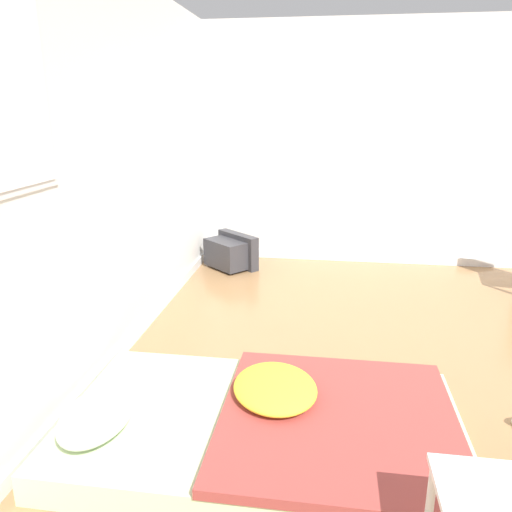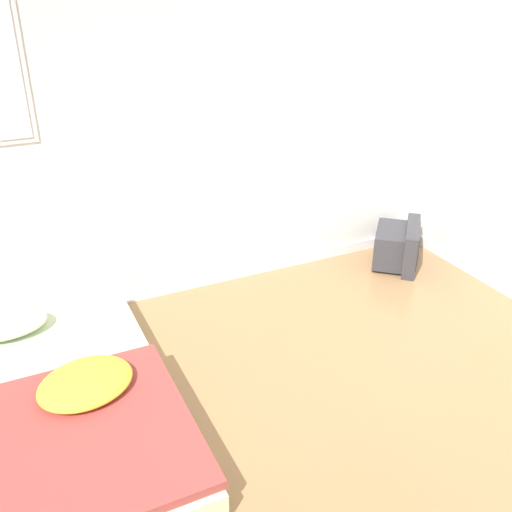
# 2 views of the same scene
# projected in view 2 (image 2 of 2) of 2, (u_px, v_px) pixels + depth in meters

# --- Properties ---
(wall_back) EXTENTS (7.54, 0.08, 2.60)m
(wall_back) POSITION_uv_depth(u_px,v_px,m) (131.00, 134.00, 3.92)
(wall_back) COLOR silver
(wall_back) RESTS_ON ground_plane
(mattress_bed) EXTENTS (1.21, 2.05, 0.30)m
(mattress_bed) POSITION_uv_depth(u_px,v_px,m) (60.00, 407.00, 3.19)
(mattress_bed) COLOR beige
(mattress_bed) RESTS_ON ground_plane
(crt_tv) EXTENTS (0.62, 0.64, 0.37)m
(crt_tv) POSITION_uv_depth(u_px,v_px,m) (398.00, 245.00, 4.92)
(crt_tv) COLOR #333338
(crt_tv) RESTS_ON ground_plane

